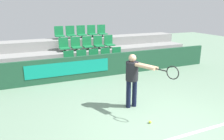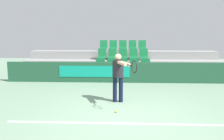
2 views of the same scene
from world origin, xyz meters
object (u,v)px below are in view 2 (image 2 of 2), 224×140
at_px(stadium_chair_8, 133,55).
at_px(stadium_chair_13, 133,46).
at_px(stadium_chair_4, 146,66).
at_px(stadium_chair_3, 134,66).
at_px(stadium_chair_10, 104,46).
at_px(stadium_chair_11, 113,46).
at_px(stadium_chair_0, 100,66).
at_px(tennis_player, 119,73).
at_px(stadium_chair_12, 123,46).
at_px(stadium_chair_1, 112,66).
at_px(stadium_chair_2, 123,66).
at_px(stadium_chair_7, 123,55).
at_px(tennis_ball, 116,111).
at_px(stadium_chair_5, 102,55).
at_px(stadium_chair_6, 112,55).
at_px(stadium_chair_14, 142,46).
at_px(stadium_chair_9, 144,56).

xyz_separation_m(stadium_chair_8, stadium_chair_13, (0.00, 0.94, 0.42)).
relative_size(stadium_chair_4, stadium_chair_13, 1.00).
distance_m(stadium_chair_3, stadium_chair_8, 1.02).
distance_m(stadium_chair_10, stadium_chair_11, 0.53).
relative_size(stadium_chair_0, tennis_player, 0.38).
xyz_separation_m(stadium_chair_0, stadium_chair_12, (1.07, 1.87, 0.83)).
distance_m(stadium_chair_3, stadium_chair_11, 2.31).
bearing_deg(stadium_chair_1, stadium_chair_2, 0.00).
xyz_separation_m(stadium_chair_2, stadium_chair_7, (0.00, 0.94, 0.42)).
bearing_deg(stadium_chair_11, stadium_chair_4, -49.49).
relative_size(tennis_player, tennis_ball, 22.79).
xyz_separation_m(stadium_chair_3, stadium_chair_5, (-1.60, 0.94, 0.42)).
bearing_deg(stadium_chair_6, stadium_chair_4, -30.33).
height_order(stadium_chair_2, stadium_chair_3, same).
bearing_deg(stadium_chair_6, stadium_chair_14, 30.33).
xyz_separation_m(stadium_chair_4, stadium_chair_11, (-1.60, 1.87, 0.83)).
relative_size(stadium_chair_9, stadium_chair_12, 1.00).
xyz_separation_m(stadium_chair_12, stadium_chair_14, (1.07, 0.00, 0.00)).
bearing_deg(stadium_chair_6, tennis_ball, -86.44).
bearing_deg(stadium_chair_14, stadium_chair_5, -156.30).
height_order(stadium_chair_8, stadium_chair_12, stadium_chair_12).
bearing_deg(stadium_chair_8, stadium_chair_0, -149.67).
relative_size(stadium_chair_6, stadium_chair_13, 1.00).
xyz_separation_m(stadium_chair_3, stadium_chair_4, (0.53, 0.00, 0.00)).
height_order(stadium_chair_5, tennis_ball, stadium_chair_5).
height_order(stadium_chair_12, tennis_ball, stadium_chair_12).
distance_m(stadium_chair_7, stadium_chair_14, 1.48).
distance_m(stadium_chair_6, stadium_chair_9, 1.60).
xyz_separation_m(stadium_chair_4, stadium_chair_8, (-0.53, 0.94, 0.42)).
bearing_deg(stadium_chair_10, stadium_chair_4, -41.27).
distance_m(stadium_chair_10, stadium_chair_14, 2.13).
xyz_separation_m(stadium_chair_2, tennis_ball, (-0.19, -4.59, -0.62)).
distance_m(stadium_chair_5, stadium_chair_12, 1.48).
bearing_deg(stadium_chair_7, stadium_chair_12, 90.00).
xyz_separation_m(stadium_chair_1, stadium_chair_2, (0.53, 0.00, 0.00)).
bearing_deg(stadium_chair_3, stadium_chair_10, 130.51).
xyz_separation_m(stadium_chair_0, stadium_chair_5, (0.00, 0.94, 0.42)).
relative_size(stadium_chair_7, stadium_chair_11, 1.00).
relative_size(stadium_chair_3, stadium_chair_10, 1.00).
height_order(stadium_chair_13, stadium_chair_14, same).
xyz_separation_m(stadium_chair_2, stadium_chair_5, (-1.07, 0.94, 0.42)).
distance_m(stadium_chair_0, stadium_chair_4, 2.13).
distance_m(stadium_chair_0, stadium_chair_13, 2.60).
xyz_separation_m(stadium_chair_11, stadium_chair_13, (1.07, 0.00, 0.00)).
distance_m(stadium_chair_14, tennis_ball, 6.74).
height_order(stadium_chair_1, stadium_chair_12, stadium_chair_12).
height_order(stadium_chair_2, stadium_chair_8, stadium_chair_8).
height_order(stadium_chair_3, stadium_chair_7, stadium_chair_7).
height_order(stadium_chair_6, tennis_ball, stadium_chair_6).
height_order(stadium_chair_4, stadium_chair_13, stadium_chair_13).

